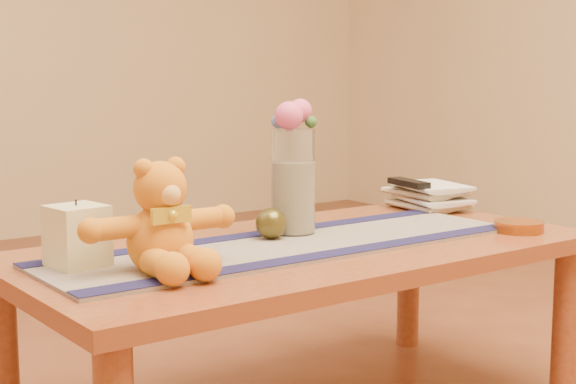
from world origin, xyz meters
TOP-DOWN VIEW (x-y plane):
  - coffee_table_top at (0.00, 0.00)m, footprint 1.40×0.70m
  - table_leg_fr at (0.64, -0.29)m, footprint 0.07×0.07m
  - table_leg_bl at (-0.64, 0.29)m, footprint 0.07×0.07m
  - table_leg_br at (0.64, 0.29)m, footprint 0.07×0.07m
  - persian_runner at (-0.05, -0.01)m, footprint 1.20×0.36m
  - runner_border_near at (-0.05, -0.15)m, footprint 1.20×0.07m
  - runner_border_far at (-0.05, 0.14)m, footprint 1.20×0.07m
  - teddy_bear at (-0.42, -0.06)m, footprint 0.33×0.28m
  - pillar_candle at (-0.55, 0.07)m, footprint 0.12×0.12m
  - candle_wick at (-0.55, 0.07)m, footprint 0.00×0.00m
  - glass_vase at (0.04, 0.10)m, footprint 0.11×0.11m
  - potpourri_fill at (0.04, 0.10)m, footprint 0.09×0.09m
  - rose_left at (0.02, 0.09)m, footprint 0.07×0.07m
  - rose_right at (0.06, 0.10)m, footprint 0.06×0.06m
  - blue_flower_back at (0.05, 0.13)m, footprint 0.04×0.04m
  - blue_flower_side at (0.01, 0.12)m, footprint 0.04×0.04m
  - leaf_sprig at (0.08, 0.08)m, footprint 0.03×0.03m
  - bronze_ball at (-0.05, 0.07)m, footprint 0.09×0.09m
  - book_bottom at (0.54, 0.20)m, footprint 0.19×0.24m
  - book_lower at (0.54, 0.20)m, footprint 0.22×0.26m
  - book_upper at (0.53, 0.21)m, footprint 0.18×0.24m
  - book_top at (0.54, 0.20)m, footprint 0.21×0.26m
  - tv_remote at (0.54, 0.19)m, footprint 0.07×0.17m
  - amber_dish at (0.54, -0.21)m, footprint 0.16×0.16m

SIDE VIEW (x-z plane):
  - table_leg_fr at x=0.64m, z-range 0.00..0.41m
  - table_leg_bl at x=-0.64m, z-range 0.00..0.41m
  - table_leg_br at x=0.64m, z-range 0.00..0.41m
  - coffee_table_top at x=0.00m, z-range 0.41..0.45m
  - persian_runner at x=-0.05m, z-range 0.45..0.46m
  - runner_border_near at x=-0.05m, z-range 0.46..0.46m
  - runner_border_far at x=-0.05m, z-range 0.46..0.46m
  - book_bottom at x=0.54m, z-range 0.45..0.47m
  - amber_dish at x=0.54m, z-range 0.45..0.48m
  - book_lower at x=0.54m, z-range 0.47..0.49m
  - bronze_ball at x=-0.05m, z-range 0.46..0.53m
  - book_upper at x=0.53m, z-range 0.49..0.51m
  - book_top at x=0.54m, z-range 0.51..0.53m
  - pillar_candle at x=-0.55m, z-range 0.46..0.59m
  - tv_remote at x=0.54m, z-range 0.53..0.54m
  - potpourri_fill at x=0.04m, z-range 0.46..0.64m
  - teddy_bear at x=-0.42m, z-range 0.46..0.67m
  - glass_vase at x=0.04m, z-range 0.46..0.72m
  - candle_wick at x=-0.55m, z-range 0.59..0.60m
  - leaf_sprig at x=0.08m, z-range 0.72..0.75m
  - blue_flower_side at x=0.01m, z-range 0.72..0.76m
  - blue_flower_back at x=0.05m, z-range 0.72..0.77m
  - rose_left at x=0.02m, z-range 0.72..0.79m
  - rose_right at x=0.06m, z-range 0.73..0.79m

